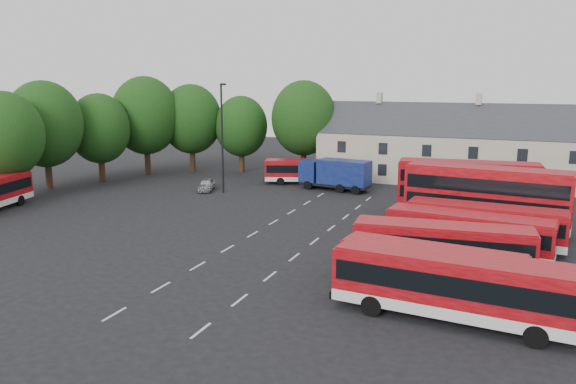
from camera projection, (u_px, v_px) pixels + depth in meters
name	position (u px, v px, depth m)	size (l,w,h in m)	color
ground	(241.00, 241.00, 40.88)	(140.00, 140.00, 0.00)	black
lane_markings	(283.00, 238.00, 41.77)	(5.15, 33.80, 0.01)	beige
treeline	(155.00, 123.00, 64.81)	(29.92, 32.59, 12.01)	black
terrace_houses	(475.00, 150.00, 62.19)	(35.70, 7.13, 10.06)	beige
bus_row_a	(455.00, 282.00, 26.98)	(11.92, 3.68, 3.32)	silver
bus_row_b	(431.00, 266.00, 30.35)	(9.94, 3.29, 2.76)	silver
bus_row_c	(442.00, 244.00, 34.02)	(10.78, 3.48, 3.00)	silver
bus_row_d	(468.00, 231.00, 36.77)	(10.77, 3.67, 2.98)	silver
bus_row_e	(484.00, 222.00, 39.09)	(10.76, 3.15, 3.00)	silver
bus_dd_south	(486.00, 195.00, 43.30)	(12.39, 4.09, 4.99)	silver
bus_dd_north	(468.00, 185.00, 47.87)	(11.82, 3.88, 4.76)	silver
bus_north	(308.00, 169.00, 63.05)	(9.87, 5.45, 2.74)	silver
box_truck	(336.00, 173.00, 59.29)	(7.78, 3.31, 3.30)	black
silver_car	(207.00, 185.00, 59.40)	(1.49, 3.69, 1.26)	#B2B4BA
lamppost	(222.00, 135.00, 57.17)	(0.76, 0.53, 11.20)	black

